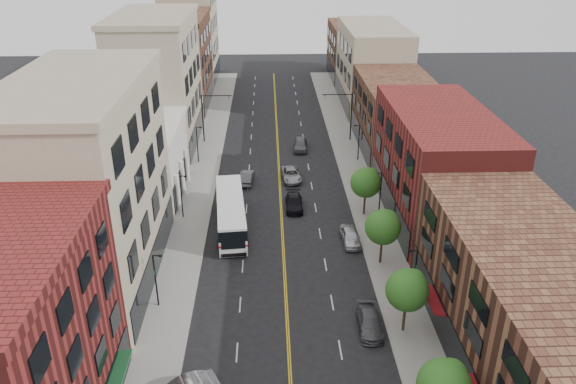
{
  "coord_description": "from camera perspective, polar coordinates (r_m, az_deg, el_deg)",
  "views": [
    {
      "loc": [
        -1.27,
        -31.62,
        29.89
      ],
      "look_at": [
        0.58,
        19.93,
        5.0
      ],
      "focal_mm": 35.0,
      "sensor_mm": 36.0,
      "label": 1
    }
  ],
  "objects": [
    {
      "name": "lamp_l_3",
      "position": [
        77.13,
        -9.17,
        4.99
      ],
      "size": [
        0.81,
        0.55,
        5.05
      ],
      "color": "black",
      "rests_on": "sidewalk_left"
    },
    {
      "name": "signal_mast_right",
      "position": [
        84.32,
        5.96,
        8.2
      ],
      "size": [
        4.49,
        0.18,
        7.2
      ],
      "color": "black",
      "rests_on": "sidewalk_right"
    },
    {
      "name": "sidewalk_left",
      "position": [
        73.51,
        -8.7,
        1.51
      ],
      "size": [
        4.0,
        110.0,
        0.15
      ],
      "primitive_type": "cube",
      "color": "gray",
      "rests_on": "ground"
    },
    {
      "name": "tree_r_0",
      "position": [
        37.91,
        15.68,
        -18.25
      ],
      "size": [
        3.4,
        3.4,
        5.59
      ],
      "color": "black",
      "rests_on": "sidewalk_right"
    },
    {
      "name": "bldg_l_tanoffice",
      "position": [
        51.72,
        -19.57,
        0.35
      ],
      "size": [
        10.0,
        22.0,
        18.0
      ],
      "primitive_type": "cube",
      "color": "tan",
      "rests_on": "ground"
    },
    {
      "name": "bldg_r_far_a",
      "position": [
        82.61,
        10.92,
        7.75
      ],
      "size": [
        10.0,
        20.0,
        10.0
      ],
      "primitive_type": "cube",
      "color": "#552E22",
      "rests_on": "ground"
    },
    {
      "name": "car_lane_behind",
      "position": [
        71.14,
        -4.23,
        1.49
      ],
      "size": [
        1.94,
        4.6,
        1.48
      ],
      "primitive_type": "imported",
      "rotation": [
        0.0,
        0.0,
        3.06
      ],
      "color": "#454549",
      "rests_on": "ground"
    },
    {
      "name": "city_bus",
      "position": [
        60.36,
        -5.85,
        -1.98
      ],
      "size": [
        4.03,
        13.16,
        3.33
      ],
      "rotation": [
        0.0,
        0.0,
        0.09
      ],
      "color": "silver",
      "rests_on": "ground"
    },
    {
      "name": "car_parked_far",
      "position": [
        58.13,
        6.35,
        -4.51
      ],
      "size": [
        2.01,
        4.47,
        1.49
      ],
      "primitive_type": "imported",
      "rotation": [
        0.0,
        0.0,
        0.06
      ],
      "color": "silver",
      "rests_on": "ground"
    },
    {
      "name": "lamp_r_1",
      "position": [
        49.44,
        12.73,
        -7.96
      ],
      "size": [
        0.81,
        0.55,
        5.05
      ],
      "color": "black",
      "rests_on": "sidewalk_right"
    },
    {
      "name": "lamp_l_2",
      "position": [
        62.55,
        -10.76,
        -0.22
      ],
      "size": [
        0.81,
        0.55,
        5.05
      ],
      "color": "black",
      "rests_on": "sidewalk_left"
    },
    {
      "name": "bldg_l_far_a",
      "position": [
        83.81,
        -13.04,
        10.67
      ],
      "size": [
        10.0,
        20.0,
        18.0
      ],
      "primitive_type": "cube",
      "color": "tan",
      "rests_on": "ground"
    },
    {
      "name": "signal_mast_left",
      "position": [
        84.01,
        -8.19,
        8.01
      ],
      "size": [
        4.49,
        0.18,
        7.2
      ],
      "color": "black",
      "rests_on": "sidewalk_left"
    },
    {
      "name": "car_lane_c",
      "position": [
        81.55,
        1.27,
        4.86
      ],
      "size": [
        2.23,
        4.91,
        1.63
      ],
      "primitive_type": "imported",
      "rotation": [
        0.0,
        0.0,
        -0.06
      ],
      "color": "#535459",
      "rests_on": "ground"
    },
    {
      "name": "tree_r_3",
      "position": [
        62.28,
        7.98,
        1.06
      ],
      "size": [
        3.4,
        3.4,
        5.59
      ],
      "color": "black",
      "rests_on": "sidewalk_right"
    },
    {
      "name": "sidewalk_right",
      "position": [
        73.86,
        6.9,
        1.75
      ],
      "size": [
        4.0,
        110.0,
        0.15
      ],
      "primitive_type": "cube",
      "color": "gray",
      "rests_on": "ground"
    },
    {
      "name": "bldg_l_far_c",
      "position": [
        120.33,
        -9.93,
        15.88
      ],
      "size": [
        10.0,
        16.0,
        20.0
      ],
      "primitive_type": "cube",
      "color": "tan",
      "rests_on": "ground"
    },
    {
      "name": "bldg_l_far_b",
      "position": [
        103.31,
        -11.05,
        12.78
      ],
      "size": [
        10.0,
        20.0,
        15.0
      ],
      "primitive_type": "cube",
      "color": "#552E22",
      "rests_on": "ground"
    },
    {
      "name": "lamp_l_1",
      "position": [
        48.87,
        -13.27,
        -8.46
      ],
      "size": [
        0.81,
        0.55,
        5.05
      ],
      "color": "black",
      "rests_on": "sidewalk_left"
    },
    {
      "name": "bldg_r_mid",
      "position": [
        63.24,
        14.92,
        2.65
      ],
      "size": [
        10.0,
        22.0,
        12.0
      ],
      "primitive_type": "cube",
      "color": "maroon",
      "rests_on": "ground"
    },
    {
      "name": "bldg_l_white",
      "position": [
        69.57,
        -14.99,
        2.99
      ],
      "size": [
        10.0,
        14.0,
        8.0
      ],
      "primitive_type": "cube",
      "color": "silver",
      "rests_on": "ground"
    },
    {
      "name": "car_parked_mid",
      "position": [
        47.02,
        8.29,
        -13.0
      ],
      "size": [
        1.97,
        4.63,
        1.33
      ],
      "primitive_type": "imported",
      "rotation": [
        0.0,
        0.0,
        -0.02
      ],
      "color": "#49494E",
      "rests_on": "ground"
    },
    {
      "name": "bldg_l_redbrick",
      "position": [
        37.79,
        -27.11,
        -14.93
      ],
      "size": [
        10.0,
        16.0,
        14.0
      ],
      "primitive_type": "cube",
      "color": "maroon",
      "rests_on": "ground"
    },
    {
      "name": "car_lane_b",
      "position": [
        71.88,
        0.33,
        1.79
      ],
      "size": [
        2.77,
        5.19,
        1.39
      ],
      "primitive_type": "imported",
      "rotation": [
        0.0,
        0.0,
        0.09
      ],
      "color": "gray",
      "rests_on": "ground"
    },
    {
      "name": "lamp_r_2",
      "position": [
        62.99,
        9.33,
        0.09
      ],
      "size": [
        0.81,
        0.55,
        5.05
      ],
      "color": "black",
      "rests_on": "sidewalk_right"
    },
    {
      "name": "tree_r_2",
      "position": [
        53.53,
        9.71,
        -3.42
      ],
      "size": [
        3.4,
        3.4,
        5.59
      ],
      "color": "black",
      "rests_on": "sidewalk_right"
    },
    {
      "name": "bldg_r_far_b",
      "position": [
        101.92,
        8.52,
        12.5
      ],
      "size": [
        10.0,
        22.0,
        14.0
      ],
      "primitive_type": "cube",
      "color": "tan",
      "rests_on": "ground"
    },
    {
      "name": "car_lane_a",
      "position": [
        64.63,
        0.62,
        -1.1
      ],
      "size": [
        1.96,
        4.79,
        1.39
      ],
      "primitive_type": "imported",
      "rotation": [
        0.0,
        0.0,
        0.0
      ],
      "color": "black",
      "rests_on": "ground"
    },
    {
      "name": "bldg_r_near",
      "position": [
        44.2,
        23.24,
        -10.95
      ],
      "size": [
        10.0,
        26.0,
        10.0
      ],
      "primitive_type": "cube",
      "color": "#552E22",
      "rests_on": "ground"
    },
    {
      "name": "ground",
      "position": [
        43.53,
        0.19,
        -17.6
      ],
      "size": [
        220.0,
        220.0,
        0.0
      ],
      "primitive_type": "plane",
      "color": "black",
      "rests_on": "ground"
    },
    {
      "name": "bldg_r_far_c",
      "position": [
        121.51,
        6.83,
        14.0
      ],
      "size": [
        10.0,
        18.0,
        11.0
      ],
      "primitive_type": "cube",
      "color": "#552E22",
      "rests_on": "ground"
    },
    {
      "name": "lamp_r_3",
      "position": [
        77.49,
        7.17,
        5.22
      ],
      "size": [
        0.81,
        0.55,
        5.05
      ],
      "color": "black",
      "rests_on": "sidewalk_right"
    },
    {
      "name": "tree_r_1",
      "position": [
        45.29,
        12.11,
        -9.57
      ],
      "size": [
        3.4,
        3.4,
        5.59
      ],
      "color": "black",
      "rests_on": "sidewalk_right"
    }
  ]
}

